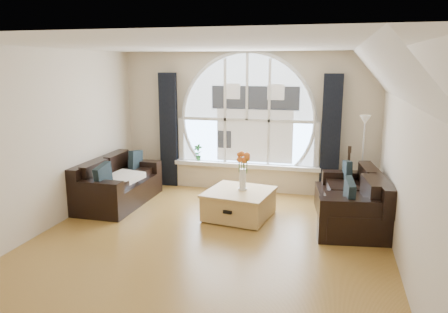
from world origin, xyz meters
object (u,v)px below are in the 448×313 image
vase_flowers (243,166)px  floor_lamp (362,160)px  sofa_left (119,182)px  sofa_right (350,199)px  potted_plant (198,152)px  guitar (348,174)px  coffee_chest (239,203)px

vase_flowers → floor_lamp: floor_lamp is taller
sofa_left → vase_flowers: 2.34m
sofa_right → potted_plant: (-2.94, 1.37, 0.32)m
guitar → floor_lamp: bearing=-4.0°
sofa_right → coffee_chest: bearing=178.3°
coffee_chest → vase_flowers: vase_flowers is taller
vase_flowers → potted_plant: vase_flowers is taller
floor_lamp → coffee_chest: bearing=-147.7°
sofa_left → potted_plant: (1.06, 1.37, 0.32)m
sofa_left → guitar: size_ratio=1.71×
potted_plant → guitar: bearing=-5.9°
floor_lamp → guitar: (-0.23, 0.02, -0.27)m
sofa_right → guitar: bearing=83.3°
vase_flowers → potted_plant: 1.94m
floor_lamp → sofa_left: bearing=-166.0°
sofa_left → vase_flowers: vase_flowers is taller
sofa_right → potted_plant: 3.26m
sofa_left → sofa_right: sofa_right is taller
coffee_chest → guitar: 2.15m
vase_flowers → guitar: (1.69, 1.18, -0.31)m
sofa_left → sofa_right: bearing=0.3°
coffee_chest → floor_lamp: (1.96, 1.24, 0.55)m
coffee_chest → floor_lamp: size_ratio=0.63×
sofa_right → floor_lamp: (0.21, 1.05, 0.40)m
sofa_left → potted_plant: bearing=52.7°
sofa_left → potted_plant: 1.76m
floor_lamp → vase_flowers: bearing=-148.8°
sofa_right → guitar: size_ratio=1.75×
vase_flowers → potted_plant: (-1.24, 1.49, -0.13)m
vase_flowers → floor_lamp: size_ratio=0.44×
vase_flowers → guitar: bearing=35.1°
vase_flowers → guitar: vase_flowers is taller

